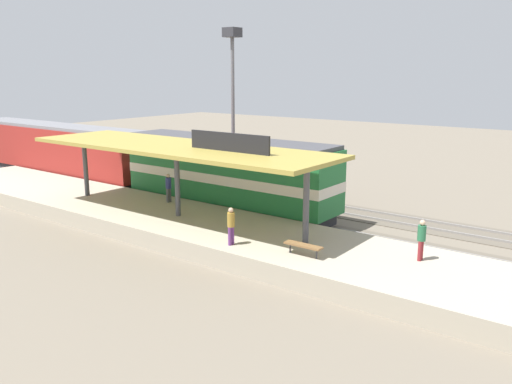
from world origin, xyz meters
TOP-DOWN VIEW (x-y plane):
  - ground_plane at (2.00, 0.00)m, footprint 120.00×120.00m
  - track_near at (0.00, 0.00)m, footprint 3.20×110.00m
  - track_far at (4.60, 0.00)m, footprint 3.20×110.00m
  - platform at (-4.60, 0.00)m, footprint 6.00×44.00m
  - station_canopy at (-4.60, -0.09)m, footprint 5.20×18.00m
  - platform_bench at (-6.00, -8.76)m, footprint 0.44×1.70m
  - locomotive at (0.00, 0.39)m, footprint 2.93×14.43m
  - passenger_carriage_single at (0.00, 18.39)m, footprint 2.90×20.00m
  - freight_car at (4.60, 3.48)m, footprint 2.80×12.00m
  - light_mast at (7.80, 6.34)m, footprint 1.10×1.10m
  - person_waiting at (-3.58, -12.87)m, footprint 0.34×0.34m
  - person_walking at (-2.77, 2.62)m, footprint 0.34×0.34m
  - person_boarding at (-6.69, -5.42)m, footprint 0.34×0.34m

SIDE VIEW (x-z plane):
  - ground_plane at x=2.00m, z-range 0.00..0.00m
  - track_near at x=0.00m, z-range -0.05..0.11m
  - track_far at x=4.60m, z-range -0.05..0.11m
  - platform at x=-4.60m, z-range 0.00..0.90m
  - platform_bench at x=-6.00m, z-range 1.09..1.59m
  - person_waiting at x=-3.58m, z-range 1.00..2.71m
  - person_walking at x=-2.77m, z-range 1.00..2.71m
  - person_boarding at x=-6.69m, z-range 1.00..2.71m
  - freight_car at x=4.60m, z-range 0.20..3.74m
  - passenger_carriage_single at x=0.00m, z-range 0.19..4.43m
  - locomotive at x=0.00m, z-range 0.19..4.63m
  - station_canopy at x=-4.60m, z-range 2.18..6.88m
  - light_mast at x=7.80m, z-range 2.55..14.25m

